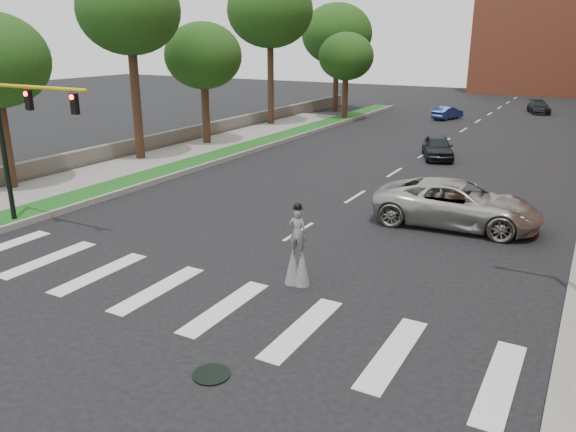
{
  "coord_description": "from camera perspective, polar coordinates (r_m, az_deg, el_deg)",
  "views": [
    {
      "loc": [
        10.13,
        -11.12,
        7.61
      ],
      "look_at": [
        1.18,
        5.0,
        1.7
      ],
      "focal_mm": 35.0,
      "sensor_mm": 36.0,
      "label": 1
    }
  ],
  "objects": [
    {
      "name": "ground_plane",
      "position": [
        16.86,
        -12.0,
        -9.49
      ],
      "size": [
        160.0,
        160.0,
        0.0
      ],
      "primitive_type": "plane",
      "color": "black",
      "rests_on": "ground"
    },
    {
      "name": "grass_median",
      "position": [
        38.63,
        -5.67,
        6.51
      ],
      "size": [
        2.0,
        60.0,
        0.25
      ],
      "primitive_type": "cube",
      "color": "#154B17",
      "rests_on": "ground"
    },
    {
      "name": "median_curb",
      "position": [
        38.05,
        -4.36,
        6.4
      ],
      "size": [
        0.2,
        60.0,
        0.28
      ],
      "primitive_type": "cube",
      "color": "gray",
      "rests_on": "ground"
    },
    {
      "name": "sidewalk_left",
      "position": [
        33.31,
        -19.82,
        3.66
      ],
      "size": [
        4.0,
        60.0,
        0.18
      ],
      "primitive_type": "cube",
      "color": "gray",
      "rests_on": "ground"
    },
    {
      "name": "stone_wall",
      "position": [
        43.39,
        -10.23,
        8.13
      ],
      "size": [
        0.5,
        56.0,
        1.1
      ],
      "primitive_type": "cube",
      "color": "#5C574F",
      "rests_on": "ground"
    },
    {
      "name": "manhole",
      "position": [
        13.84,
        -7.79,
        -15.67
      ],
      "size": [
        0.9,
        0.9,
        0.04
      ],
      "primitive_type": "cylinder",
      "color": "black",
      "rests_on": "ground"
    },
    {
      "name": "traffic_signal",
      "position": [
        24.65,
        -25.6,
        7.98
      ],
      "size": [
        5.3,
        0.23,
        6.2
      ],
      "color": "black",
      "rests_on": "ground"
    },
    {
      "name": "stilt_performer",
      "position": [
        17.82,
        0.96,
        -3.92
      ],
      "size": [
        0.84,
        0.56,
        2.74
      ],
      "rotation": [
        0.0,
        0.0,
        3.26
      ],
      "color": "#372116",
      "rests_on": "ground"
    },
    {
      "name": "suv_crossing",
      "position": [
        24.49,
        16.75,
        1.2
      ],
      "size": [
        6.96,
        3.55,
        1.88
      ],
      "primitive_type": "imported",
      "rotation": [
        0.0,
        0.0,
        1.63
      ],
      "color": "#AFACA5",
      "rests_on": "ground"
    },
    {
      "name": "car_near",
      "position": [
        38.08,
        14.96,
        6.78
      ],
      "size": [
        3.2,
        4.67,
        1.48
      ],
      "primitive_type": "imported",
      "rotation": [
        0.0,
        0.0,
        0.37
      ],
      "color": "black",
      "rests_on": "ground"
    },
    {
      "name": "car_mid",
      "position": [
        56.93,
        15.9,
        10.04
      ],
      "size": [
        2.38,
        3.93,
        1.22
      ],
      "primitive_type": "imported",
      "rotation": [
        0.0,
        0.0,
        2.83
      ],
      "color": "navy",
      "rests_on": "ground"
    },
    {
      "name": "car_far",
      "position": [
        64.75,
        24.13,
        10.06
      ],
      "size": [
        2.96,
        4.64,
        1.25
      ],
      "primitive_type": "imported",
      "rotation": [
        0.0,
        0.0,
        0.3
      ],
      "color": "black",
      "rests_on": "ground"
    },
    {
      "name": "tree_2",
      "position": [
        36.79,
        -15.86,
        19.38
      ],
      "size": [
        6.16,
        6.16,
        11.73
      ],
      "color": "#372116",
      "rests_on": "ground"
    },
    {
      "name": "tree_3",
      "position": [
        41.41,
        -8.61,
        15.75
      ],
      "size": [
        5.44,
        5.44,
        8.64
      ],
      "color": "#372116",
      "rests_on": "ground"
    },
    {
      "name": "tree_4",
      "position": [
        50.57,
        -1.84,
        20.12
      ],
      "size": [
        7.32,
        7.32,
        12.84
      ],
      "color": "#372116",
      "rests_on": "ground"
    },
    {
      "name": "tree_5",
      "position": [
        60.99,
        4.99,
        17.93
      ],
      "size": [
        7.29,
        7.29,
        10.97
      ],
      "color": "#372116",
      "rests_on": "ground"
    },
    {
      "name": "tree_6",
      "position": [
        54.26,
        5.92,
        15.79
      ],
      "size": [
        5.14,
        5.14,
        8.04
      ],
      "color": "#372116",
      "rests_on": "ground"
    }
  ]
}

